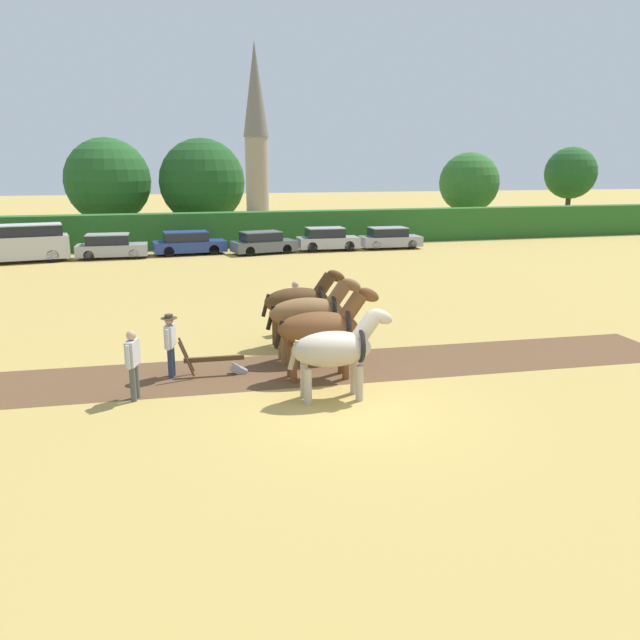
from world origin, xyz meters
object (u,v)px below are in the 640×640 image
Objects in this scene: tree_center at (469,183)px; plow at (220,363)px; farmer_beside_team at (295,303)px; parked_car_center at (263,243)px; draft_horse_trail_right at (300,301)px; parked_car_left at (111,247)px; tree_center_left at (202,182)px; farmer_onlooker_left at (133,360)px; parked_van at (21,243)px; parked_car_center_right at (327,239)px; draft_horse_lead_left at (336,349)px; parked_car_center_left at (189,243)px; church_spire at (256,124)px; farmer_at_plow at (170,341)px; parked_car_right at (390,238)px; tree_center_right at (571,173)px; draft_horse_trail_left at (310,313)px; draft_horse_lead_right at (323,328)px; tree_left at (108,181)px.

tree_center is 3.67× the size of plow.
farmer_beside_team is 19.74m from parked_car_center.
parked_car_left is (-6.58, 21.46, -0.68)m from draft_horse_trail_right.
parked_car_left is (-6.36, -8.73, -3.59)m from tree_center_left.
farmer_onlooker_left reaches higher than parked_car_center.
tree_center is 43.98m from farmer_onlooker_left.
parked_van is 1.32× the size of parked_car_center_right.
draft_horse_lead_left is 26.71m from parked_car_center_left.
farmer_at_plow is (-12.78, -60.65, -9.30)m from church_spire.
tree_center_left reaches higher than parked_car_right.
plow is (-2.74, -2.20, -1.06)m from draft_horse_trail_right.
draft_horse_lead_left is 28.14m from parked_van.
tree_center_right is 51.01m from farmer_onlooker_left.
farmer_beside_team is at bearing -106.95° from parked_car_center_right.
draft_horse_trail_left is (0.14, -31.75, -2.92)m from tree_center_left.
tree_center is 2.33× the size of draft_horse_lead_right.
tree_center is 10.13m from tree_center_right.
church_spire reaches higher than parked_car_right.
tree_center_right is at bearing 61.51° from farmer_onlooker_left.
draft_horse_lead_left is 1.52× the size of farmer_onlooker_left.
draft_horse_trail_left is 0.69× the size of parked_car_center_right.
parked_car_center_right is (6.81, 19.97, -0.29)m from farmer_beside_team.
parked_car_left is at bearing -166.11° from tree_center_right.
church_spire is at bearing 130.62° from tree_center_right.
farmer_beside_team is at bearing 55.34° from farmer_at_plow.
parked_car_center is (2.64, 21.06, -0.70)m from draft_horse_trail_right.
parked_car_left is 4.66m from parked_car_center_left.
draft_horse_trail_left is at bearing 16.64° from plow.
farmer_beside_team is at bearing 88.81° from draft_horse_lead_right.
farmer_onlooker_left reaches higher than parked_car_center_left.
draft_horse_trail_left reaches higher than plow.
parked_car_left reaches higher than parked_car_center_left.
tree_left is at bearing 56.96° from parked_van.
farmer_beside_team is (-32.22, -29.63, -3.81)m from tree_center_right.
farmer_at_plow is at bearing -113.18° from parked_car_center_right.
tree_left is 4.17× the size of plow.
parked_car_right is at bearing 62.30° from plow.
draft_horse_lead_right is at bearing -104.38° from parked_car_center_right.
farmer_at_plow is 5.44m from farmer_beside_team.
draft_horse_lead_right is at bearing -74.60° from parked_van.
tree_center_left is at bearing 100.78° from farmer_onlooker_left.
parked_car_left is at bearing -112.49° from church_spire.
parked_car_center is at bearing 86.08° from draft_horse_trail_right.
church_spire reaches higher than parked_car_center_left.
draft_horse_lead_left is 0.91× the size of draft_horse_lead_right.
church_spire is at bearing 96.23° from farmer_onlooker_left.
farmer_onlooker_left is 25.49m from parked_van.
parked_van is (-6.60, 24.62, 0.13)m from farmer_onlooker_left.
draft_horse_lead_right is 0.53× the size of parked_van.
tree_left is 2.90× the size of draft_horse_lead_left.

